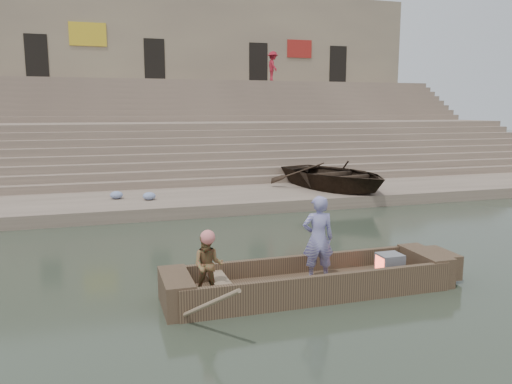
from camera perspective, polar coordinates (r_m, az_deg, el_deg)
name	(u,v)px	position (r m, az deg, el deg)	size (l,w,h in m)	color
ground	(366,266)	(11.56, 12.48, -8.28)	(120.00, 120.00, 0.00)	#2C3628
lower_landing	(259,198)	(18.67, 0.33, -0.64)	(32.00, 4.00, 0.40)	gray
mid_landing	(215,150)	(25.72, -4.72, 4.81)	(32.00, 3.00, 2.80)	gray
upper_landing	(191,123)	(32.52, -7.45, 7.85)	(32.00, 3.00, 5.20)	gray
ghat_steps	(208,140)	(27.34, -5.51, 5.91)	(32.00, 11.00, 5.20)	gray
building_wall	(180,78)	(36.51, -8.65, 12.71)	(32.00, 5.07, 11.20)	gray
main_rowboat	(310,287)	(9.77, 6.18, -10.75)	(5.00, 1.30, 0.22)	brown
rowboat_trim	(320,277)	(9.78, 7.34, -9.54)	(6.04, 2.63, 1.80)	brown
standing_man	(318,239)	(9.59, 7.09, -5.29)	(0.60, 0.40, 1.66)	navy
rowing_man	(208,265)	(8.85, -5.47, -8.30)	(0.55, 0.43, 1.13)	#267332
television	(389,264)	(10.44, 14.95, -7.89)	(0.46, 0.42, 0.40)	slate
beached_rowboat	(334,175)	(19.64, 8.91, 1.92)	(3.70, 5.18, 1.07)	#2D2116
pedestrian	(273,66)	(33.04, 1.93, 14.11)	(1.23, 0.71, 1.90)	maroon
cloth_bundles	(133,195)	(17.70, -13.87, -0.39)	(1.50, 0.98, 0.26)	#3F5999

